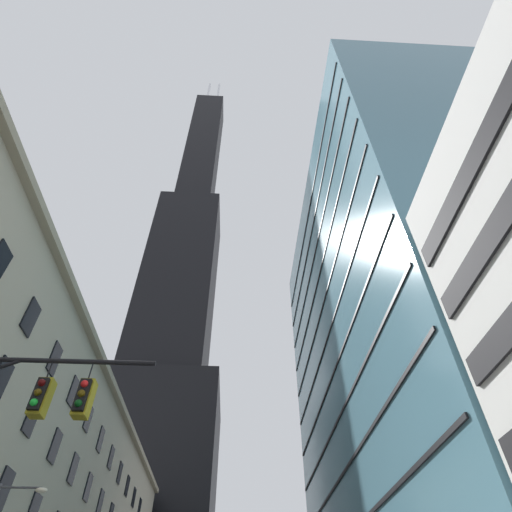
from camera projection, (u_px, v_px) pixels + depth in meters
name	position (u px, v px, depth m)	size (l,w,h in m)	color
dark_skyscraper	(173.00, 326.00, 114.54)	(29.10, 29.10, 233.03)	black
glass_office_midrise	(419.00, 339.00, 41.89)	(19.57, 40.86, 49.61)	teal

